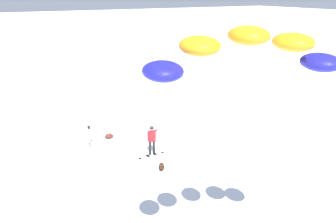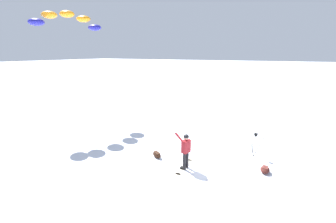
{
  "view_description": "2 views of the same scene",
  "coord_description": "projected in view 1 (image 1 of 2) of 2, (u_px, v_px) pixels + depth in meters",
  "views": [
    {
      "loc": [
        -7.28,
        -16.58,
        8.74
      ],
      "look_at": [
        -1.22,
        -5.68,
        4.38
      ],
      "focal_mm": 36.99,
      "sensor_mm": 36.0,
      "label": 1
    },
    {
      "loc": [
        8.68,
        2.53,
        5.26
      ],
      "look_at": [
        -0.75,
        -2.31,
        2.29
      ],
      "focal_mm": 22.37,
      "sensor_mm": 36.0,
      "label": 2
    }
  ],
  "objects": [
    {
      "name": "ground_plane",
      "position": [
        139.0,
        151.0,
        19.91
      ],
      "size": [
        300.0,
        300.0,
        0.0
      ],
      "primitive_type": "plane",
      "color": "white"
    },
    {
      "name": "snowboarder",
      "position": [
        152.0,
        137.0,
        19.16
      ],
      "size": [
        0.46,
        0.74,
        1.76
      ],
      "color": "black",
      "rests_on": "ground_plane"
    },
    {
      "name": "snowboard",
      "position": [
        151.0,
        155.0,
        19.37
      ],
      "size": [
        1.81,
        0.29,
        0.1
      ],
      "color": "beige",
      "rests_on": "ground_plane"
    },
    {
      "name": "gear_bag_large",
      "position": [
        161.0,
        167.0,
        17.86
      ],
      "size": [
        0.58,
        0.71,
        0.3
      ],
      "color": "black",
      "rests_on": "ground_plane"
    },
    {
      "name": "gear_bag_small",
      "position": [
        109.0,
        136.0,
        21.62
      ],
      "size": [
        0.54,
        0.4,
        0.29
      ],
      "color": "#4C1E19",
      "rests_on": "ground_plane"
    },
    {
      "name": "camera_tripod",
      "position": [
        89.0,
        132.0,
        20.19
      ],
      "size": [
        0.67,
        0.66,
        1.31
      ],
      "color": "#262628",
      "rests_on": "ground_plane"
    },
    {
      "name": "traction_kite",
      "position": [
        247.0,
        51.0,
        7.81
      ],
      "size": [
        4.97,
        2.3,
        1.14
      ],
      "color": "navy"
    }
  ]
}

